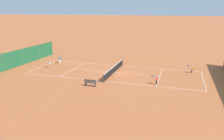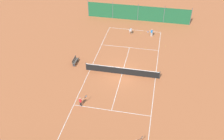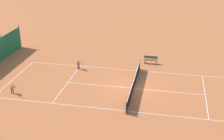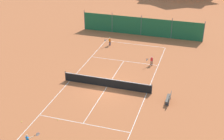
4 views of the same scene
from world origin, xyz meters
The scene contains 14 objects.
ground_plane centered at (0.00, 0.00, 0.00)m, with size 600.00×600.00×0.00m, color #B25B33.
court_line_markings centered at (0.00, 0.00, 0.00)m, with size 8.25×23.85×0.01m.
tennis_net centered at (0.00, 0.00, 0.50)m, with size 9.18×0.08×1.06m.
windscreen_fence_near centered at (0.00, -15.50, 1.31)m, with size 17.28×0.08×2.90m.
player_near_baseline centered at (-2.74, -10.35, 0.70)m, with size 0.82×0.83×1.20m.
player_far_baseline centered at (-3.10, 10.51, 0.64)m, with size 0.70×0.83×1.09m.
player_near_service centered at (3.29, 6.29, 0.64)m, with size 0.69×0.83×1.09m.
tennis_ball_far_corner centered at (-1.09, -10.96, 0.03)m, with size 0.07×0.07×0.07m, color #CCE033.
tennis_ball_mid_court centered at (3.71, -9.54, 0.03)m, with size 0.07×0.07×0.07m, color #CCE033.
tennis_ball_alley_left centered at (3.91, 11.19, 0.03)m, with size 0.07×0.07×0.07m, color #CCE033.
tennis_ball_near_corner centered at (-2.23, -6.61, 0.03)m, with size 0.07×0.07×0.07m, color #CCE033.
tennis_ball_by_net_left centered at (-5.01, -7.77, 0.03)m, with size 0.07×0.07×0.07m, color #CCE033.
ball_hopper centered at (0.47, -10.41, 0.65)m, with size 0.36×0.36×0.89m.
courtside_bench centered at (6.34, -0.99, 0.45)m, with size 0.36×1.50×0.84m.
Camera 1 is at (28.64, 8.69, 8.72)m, focal length 35.00 mm.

